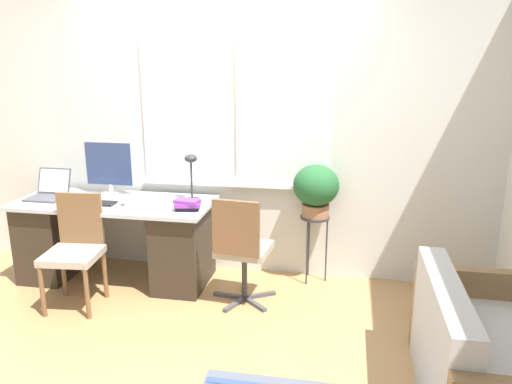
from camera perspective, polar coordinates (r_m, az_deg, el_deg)
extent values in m
plane|color=tan|center=(4.16, -6.29, -12.69)|extent=(14.00, 14.00, 0.00)
cube|color=silver|center=(4.48, -3.88, 7.62)|extent=(9.00, 0.06, 2.70)
cube|color=white|center=(4.52, -7.92, 8.99)|extent=(0.82, 0.02, 1.29)
cube|color=white|center=(4.51, -7.96, 8.97)|extent=(0.75, 0.01, 1.22)
cube|color=white|center=(4.32, 3.09, 8.84)|extent=(0.82, 0.02, 1.29)
cube|color=white|center=(4.31, 3.08, 8.82)|extent=(0.75, 0.01, 1.22)
cube|color=white|center=(4.52, -2.43, 0.98)|extent=(1.73, 0.11, 0.04)
cube|color=#B2B7BC|center=(4.51, -15.96, -1.21)|extent=(1.72, 0.71, 0.03)
cube|color=#33281E|center=(4.92, -22.16, -4.85)|extent=(0.40, 0.63, 0.69)
cube|color=#33281E|center=(4.39, -8.31, -6.20)|extent=(0.40, 0.63, 0.69)
cube|color=#4C4C51|center=(4.77, -22.90, -0.65)|extent=(0.31, 0.23, 0.02)
cube|color=#4C4C51|center=(4.86, -22.05, 1.19)|extent=(0.31, 0.09, 0.22)
cube|color=silver|center=(4.86, -22.09, 1.20)|extent=(0.28, 0.07, 0.20)
cylinder|color=silver|center=(4.75, -16.21, -0.12)|extent=(0.15, 0.15, 0.02)
cylinder|color=silver|center=(4.73, -16.25, 0.41)|extent=(0.04, 0.04, 0.08)
cube|color=silver|center=(4.69, -16.43, 3.13)|extent=(0.46, 0.02, 0.41)
cube|color=navy|center=(4.68, -16.50, 3.10)|extent=(0.43, 0.01, 0.38)
cube|color=black|center=(4.48, -18.14, -1.18)|extent=(0.39, 0.13, 0.02)
ellipsoid|color=slate|center=(4.36, -14.92, -1.23)|extent=(0.04, 0.07, 0.03)
cylinder|color=#2D2D33|center=(4.40, -7.30, -0.85)|extent=(0.14, 0.14, 0.01)
cylinder|color=#2D2D33|center=(4.35, -7.38, 1.37)|extent=(0.02, 0.02, 0.34)
ellipsoid|color=#2D2D33|center=(4.31, -7.47, 3.83)|extent=(0.11, 0.11, 0.07)
cube|color=black|center=(4.12, -7.85, -1.84)|extent=(0.20, 0.13, 0.03)
cube|color=purple|center=(4.11, -7.83, -1.40)|extent=(0.23, 0.17, 0.03)
cube|color=purple|center=(4.10, -7.90, -1.04)|extent=(0.21, 0.14, 0.03)
cylinder|color=brown|center=(4.20, -23.25, -10.31)|extent=(0.04, 0.04, 0.43)
cylinder|color=brown|center=(4.05, -18.76, -10.82)|extent=(0.04, 0.04, 0.43)
cylinder|color=brown|center=(4.49, -21.13, -8.45)|extent=(0.04, 0.04, 0.43)
cylinder|color=brown|center=(4.34, -16.89, -8.84)|extent=(0.04, 0.04, 0.43)
cube|color=#B2A893|center=(4.18, -20.28, -6.84)|extent=(0.44, 0.43, 0.06)
cube|color=brown|center=(4.28, -19.40, -2.83)|extent=(0.37, 0.07, 0.43)
cube|color=#47474C|center=(4.25, -3.09, -11.74)|extent=(0.27, 0.06, 0.03)
cube|color=#47474C|center=(4.11, -2.44, -12.69)|extent=(0.14, 0.26, 0.03)
cube|color=#47474C|center=(4.11, -0.16, -12.67)|extent=(0.23, 0.21, 0.03)
cube|color=#47474C|center=(4.25, 0.46, -11.71)|extent=(0.25, 0.17, 0.03)
cube|color=#47474C|center=(4.33, -1.32, -11.17)|extent=(0.09, 0.27, 0.03)
cylinder|color=#333338|center=(4.12, -1.33, -9.42)|extent=(0.04, 0.04, 0.39)
cube|color=#B2A893|center=(4.03, -1.34, -6.54)|extent=(0.44, 0.42, 0.06)
cube|color=brown|center=(3.76, -2.33, -4.16)|extent=(0.37, 0.07, 0.43)
cube|color=beige|center=(3.24, 25.53, -18.71)|extent=(0.75, 1.11, 0.42)
cube|color=beige|center=(2.98, 20.75, -12.78)|extent=(0.16, 1.11, 0.34)
cube|color=olive|center=(3.70, 23.36, -12.42)|extent=(0.75, 0.09, 0.61)
cylinder|color=#333338|center=(4.36, 6.76, -2.87)|extent=(0.26, 0.26, 0.02)
cylinder|color=#333338|center=(4.46, 8.04, -6.62)|extent=(0.01, 0.01, 0.58)
cylinder|color=#333338|center=(4.56, 6.04, -6.08)|extent=(0.01, 0.01, 0.58)
cylinder|color=#333338|center=(4.38, 5.84, -6.96)|extent=(0.01, 0.01, 0.58)
cylinder|color=#9E6B4C|center=(4.34, 6.79, -2.07)|extent=(0.23, 0.23, 0.11)
ellipsoid|color=#235B2D|center=(4.28, 6.88, 0.76)|extent=(0.39, 0.39, 0.35)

